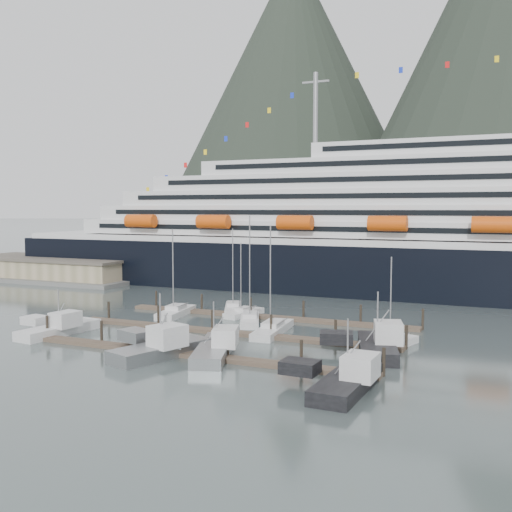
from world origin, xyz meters
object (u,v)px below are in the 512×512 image
at_px(sailboat_b, 250,320).
at_px(sailboat_h, 393,344).
at_px(warehouse, 54,270).
at_px(trawler_c, 212,348).
at_px(sailboat_a, 176,313).
at_px(sailboat_f, 244,313).
at_px(trawler_a, 58,328).
at_px(trawler_e, 376,346).
at_px(sailboat_e, 233,308).
at_px(trawler_d, 346,380).
at_px(trawler_b, 160,348).
at_px(sailboat_d, 273,330).

distance_m(sailboat_b, sailboat_h, 23.95).
distance_m(warehouse, trawler_c, 86.86).
xyz_separation_m(sailboat_a, trawler_c, (17.81, -20.71, 0.45)).
bearing_deg(sailboat_h, sailboat_f, 82.82).
height_order(sailboat_a, sailboat_h, sailboat_a).
relative_size(sailboat_a, sailboat_f, 1.18).
xyz_separation_m(sailboat_a, sailboat_f, (10.13, 4.22, -0.04)).
height_order(sailboat_f, trawler_a, sailboat_f).
bearing_deg(sailboat_a, sailboat_h, -110.67).
bearing_deg(sailboat_b, trawler_e, -141.19).
bearing_deg(sailboat_e, trawler_a, 127.91).
relative_size(sailboat_b, sailboat_e, 1.16).
relative_size(sailboat_f, sailboat_h, 1.04).
bearing_deg(trawler_d, sailboat_e, 41.49).
bearing_deg(trawler_a, trawler_b, -97.70).
relative_size(sailboat_e, trawler_b, 1.09).
xyz_separation_m(warehouse, trawler_c, (70.74, -50.38, -1.35)).
bearing_deg(trawler_a, sailboat_a, -14.82).
bearing_deg(sailboat_d, trawler_e, -116.84).
height_order(sailboat_h, trawler_a, sailboat_h).
height_order(warehouse, trawler_b, trawler_b).
bearing_deg(sailboat_e, trawler_d, -165.02).
distance_m(sailboat_f, sailboat_h, 28.90).
height_order(sailboat_h, trawler_d, sailboat_h).
relative_size(sailboat_b, trawler_e, 1.26).
bearing_deg(trawler_a, sailboat_h, -69.82).
distance_m(sailboat_h, trawler_d, 19.55).
bearing_deg(sailboat_d, trawler_d, -148.71).
xyz_separation_m(trawler_c, trawler_e, (17.37, 8.59, 0.11)).
distance_m(sailboat_e, trawler_a, 29.86).
height_order(sailboat_d, trawler_d, sailboat_d).
height_order(sailboat_d, sailboat_h, sailboat_d).
bearing_deg(sailboat_d, sailboat_f, 35.41).
distance_m(sailboat_f, trawler_b, 27.94).
distance_m(sailboat_d, sailboat_h, 16.98).
bearing_deg(sailboat_a, trawler_a, 150.72).
xyz_separation_m(sailboat_a, trawler_b, (12.42, -23.63, 0.56)).
relative_size(trawler_a, trawler_b, 0.96).
relative_size(warehouse, sailboat_f, 3.76).
bearing_deg(trawler_e, sailboat_a, 54.87).
height_order(trawler_a, trawler_c, trawler_c).
bearing_deg(warehouse, sailboat_e, -20.33).
height_order(trawler_c, trawler_d, trawler_d).
bearing_deg(trawler_c, sailboat_h, -75.13).
distance_m(sailboat_b, sailboat_d, 8.10).
bearing_deg(sailboat_b, trawler_b, 153.61).
bearing_deg(trawler_c, sailboat_f, -2.77).
distance_m(trawler_b, trawler_e, 25.51).
bearing_deg(trawler_a, trawler_d, -95.23).
height_order(trawler_a, trawler_d, trawler_d).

